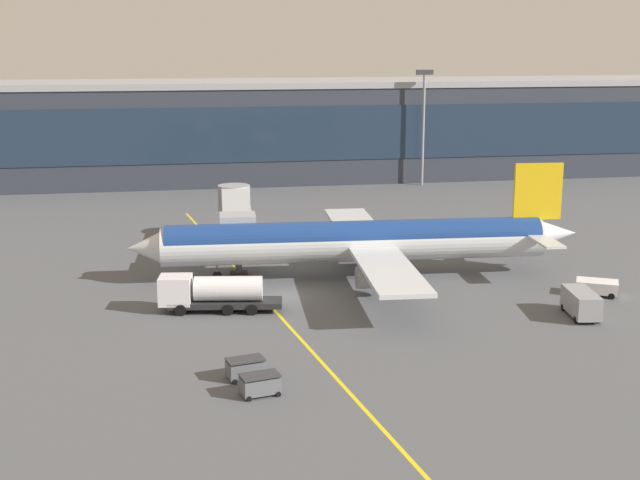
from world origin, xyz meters
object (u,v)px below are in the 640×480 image
main_airliner (358,241)px  fuel_tanker (212,292)px  baggage_cart_1 (246,368)px  pushback_tug (598,286)px  baggage_cart_0 (260,384)px  crew_van (581,302)px

main_airliner → fuel_tanker: (-15.16, -8.82, -2.03)m
baggage_cart_1 → main_airliner: bearing=61.2°
pushback_tug → baggage_cart_1: (-34.66, -14.68, -0.07)m
pushback_tug → main_airliner: bearing=154.2°
main_airliner → baggage_cart_1: main_airliner is taller
main_airliner → baggage_cart_1: size_ratio=15.73×
main_airliner → pushback_tug: bearing=-25.8°
pushback_tug → baggage_cart_0: size_ratio=1.52×
pushback_tug → baggage_cart_1: bearing=-157.0°
main_airliner → baggage_cart_1: 28.51m
main_airliner → fuel_tanker: 17.66m
fuel_tanker → baggage_cart_0: fuel_tanker is taller
main_airliner → baggage_cart_0: (-12.97, -27.96, -2.99)m
baggage_cart_1 → fuel_tanker: bearing=95.3°
pushback_tug → baggage_cart_0: (-33.96, -17.80, -0.07)m
fuel_tanker → pushback_tug: (36.15, -1.34, -0.90)m
crew_van → baggage_cart_0: crew_van is taller
fuel_tanker → baggage_cart_1: fuel_tanker is taller
fuel_tanker → crew_van: bearing=-12.6°
fuel_tanker → main_airliner: bearing=30.2°
baggage_cart_0 → baggage_cart_1: (-0.70, 3.12, 0.00)m
main_airliner → pushback_tug: (20.99, -10.16, -2.93)m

